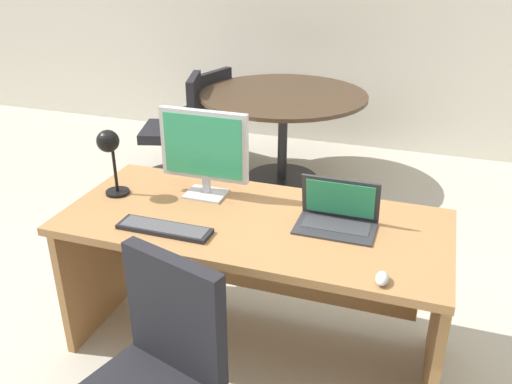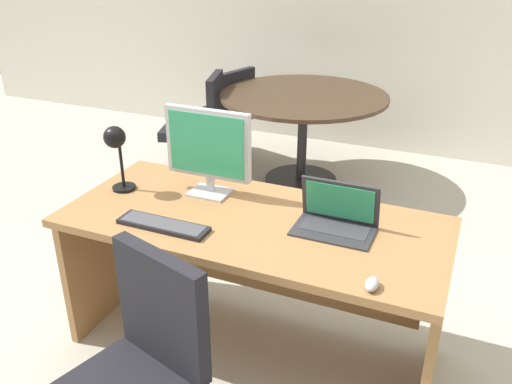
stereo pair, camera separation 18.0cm
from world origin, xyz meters
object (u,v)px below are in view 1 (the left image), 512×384
meeting_table (283,115)px  meeting_chair_near (202,124)px  desk (257,252)px  monitor (204,149)px  laptop (338,211)px  desk_lamp (110,149)px  meeting_chair_far (178,138)px  mouse (382,278)px  keyboard (164,229)px

meeting_table → meeting_chair_near: bearing=163.3°
desk → monitor: size_ratio=3.99×
monitor → meeting_table: 1.95m
meeting_table → meeting_chair_near: (-0.86, 0.26, -0.24)m
monitor → laptop: bearing=-7.1°
monitor → laptop: 0.72m
monitor → desk_lamp: monitor is taller
desk_lamp → meeting_chair_far: desk_lamp is taller
desk → monitor: bearing=160.0°
desk_lamp → mouse: bearing=-13.9°
laptop → meeting_chair_near: bearing=126.9°
desk → meeting_chair_near: bearing=119.9°
monitor → laptop: (0.69, -0.09, -0.19)m
meeting_table → meeting_chair_near: 0.92m
desk → laptop: (0.38, 0.03, 0.28)m
desk → meeting_chair_near: (-1.31, 2.27, -0.19)m
mouse → meeting_table: mouse is taller
desk → meeting_table: bearing=102.6°
desk → desk_lamp: bearing=-177.1°
desk_lamp → meeting_chair_near: bearing=103.7°
monitor → meeting_table: bearing=94.3°
desk_lamp → meeting_table: bearing=81.9°
keyboard → meeting_chair_near: 2.77m
laptop → meeting_chair_near: size_ratio=0.41×
desk → mouse: bearing=-30.9°
laptop → meeting_table: laptop is taller
monitor → desk_lamp: (-0.43, -0.15, -0.00)m
mouse → desk_lamp: (-1.37, 0.34, 0.23)m
mouse → meeting_table: 2.63m
keyboard → desk_lamp: 0.53m
meeting_chair_near → meeting_chair_far: meeting_chair_far is taller
mouse → keyboard: bearing=174.5°
mouse → laptop: bearing=121.7°
keyboard → meeting_table: (-0.11, 2.30, -0.17)m
monitor → laptop: size_ratio=1.26×
desk_lamp → monitor: bearing=19.1°
desk_lamp → meeting_chair_near: desk_lamp is taller
keyboard → mouse: size_ratio=4.87×
mouse → desk: bearing=149.1°
laptop → keyboard: laptop is taller
laptop → mouse: (0.25, -0.40, -0.05)m
desk_lamp → desk: bearing=2.9°
laptop → mouse: size_ratio=4.00×
monitor → meeting_chair_far: 2.03m
meeting_chair_far → monitor: bearing=-58.9°
monitor → meeting_chair_near: 2.47m
desk → meeting_chair_near: size_ratio=2.07×
meeting_chair_far → meeting_chair_near: bearing=90.1°
desk_lamp → meeting_chair_far: 1.99m
meeting_table → meeting_chair_near: meeting_chair_near is taller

